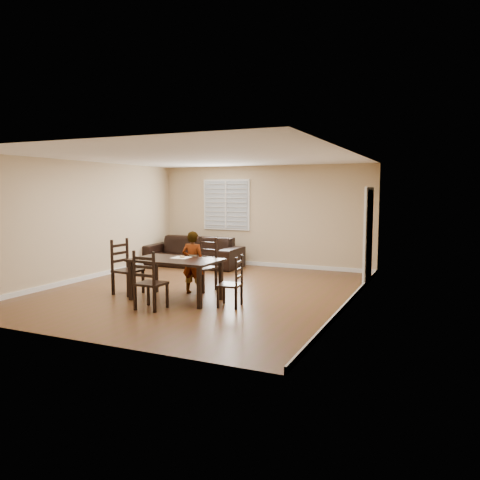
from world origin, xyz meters
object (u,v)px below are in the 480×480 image
(chair_far, at_px, (147,284))
(chair_left, at_px, (123,269))
(sofa, at_px, (192,252))
(chair_near, at_px, (206,266))
(dining_table, at_px, (176,264))
(donut, at_px, (182,257))
(child, at_px, (193,262))
(chair_right, at_px, (236,284))

(chair_far, relative_size, chair_left, 0.95)
(sofa, bearing_deg, chair_near, -54.87)
(dining_table, height_order, chair_near, chair_near)
(chair_far, relative_size, donut, 10.27)
(chair_far, bearing_deg, chair_near, -91.87)
(chair_near, xyz_separation_m, chair_far, (-0.10, -1.93, -0.03))
(sofa, bearing_deg, chair_left, -82.98)
(child, xyz_separation_m, sofa, (-1.72, 2.96, -0.23))
(donut, distance_m, sofa, 3.81)
(donut, bearing_deg, chair_near, 87.54)
(child, bearing_deg, dining_table, 81.64)
(dining_table, height_order, donut, donut)
(dining_table, distance_m, child, 0.60)
(chair_near, height_order, donut, chair_near)
(chair_left, xyz_separation_m, chair_right, (2.51, -0.09, -0.08))
(sofa, bearing_deg, chair_far, -69.47)
(sofa, bearing_deg, chair_right, -50.74)
(chair_right, height_order, sofa, chair_right)
(child, height_order, sofa, child)
(chair_far, xyz_separation_m, donut, (0.06, 1.06, 0.33))
(chair_left, distance_m, sofa, 3.53)
(chair_near, height_order, chair_left, same)
(chair_left, bearing_deg, chair_far, -121.83)
(dining_table, xyz_separation_m, chair_left, (-1.26, 0.06, -0.19))
(child, xyz_separation_m, donut, (0.00, -0.41, 0.17))
(chair_near, height_order, chair_right, chair_near)
(child, distance_m, donut, 0.45)
(chair_left, relative_size, donut, 10.84)
(chair_near, height_order, child, child)
(chair_right, relative_size, sofa, 0.33)
(chair_near, height_order, sofa, chair_near)
(child, bearing_deg, chair_right, 146.66)
(donut, bearing_deg, chair_right, -10.04)
(chair_left, bearing_deg, chair_right, -86.66)
(chair_near, relative_size, donut, 10.85)
(dining_table, height_order, chair_left, chair_left)
(chair_far, bearing_deg, chair_right, -145.37)
(donut, bearing_deg, dining_table, -98.64)
(chair_left, bearing_deg, dining_table, -87.26)
(chair_near, bearing_deg, dining_table, -81.19)
(donut, bearing_deg, chair_far, -93.26)
(donut, bearing_deg, chair_left, -174.40)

